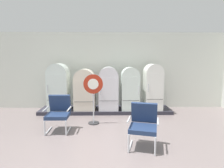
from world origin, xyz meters
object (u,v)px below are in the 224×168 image
at_px(refrigerator_4, 153,85).
at_px(armchair_left, 59,111).
at_px(refrigerator_1, 85,89).
at_px(refrigerator_0, 59,85).
at_px(refrigerator_3, 130,87).
at_px(armchair_right, 143,123).
at_px(refrigerator_2, 109,87).
at_px(sign_stand, 93,98).

bearing_deg(refrigerator_4, armchair_left, -149.96).
relative_size(refrigerator_1, refrigerator_4, 0.89).
xyz_separation_m(refrigerator_0, refrigerator_3, (2.49, 0.01, -0.07)).
height_order(refrigerator_0, armchair_right, refrigerator_0).
bearing_deg(refrigerator_2, sign_stand, -110.91).
relative_size(refrigerator_4, armchair_left, 1.71).
relative_size(refrigerator_1, sign_stand, 0.98).
distance_m(refrigerator_0, refrigerator_2, 1.74).
height_order(refrigerator_1, armchair_left, refrigerator_1).
bearing_deg(sign_stand, refrigerator_2, 69.09).
xyz_separation_m(refrigerator_0, refrigerator_1, (0.91, 0.00, -0.11)).
height_order(refrigerator_1, refrigerator_4, refrigerator_4).
bearing_deg(refrigerator_4, refrigerator_0, -179.49).
xyz_separation_m(refrigerator_2, refrigerator_3, (0.76, -0.01, -0.00)).
height_order(refrigerator_2, armchair_right, refrigerator_2).
distance_m(refrigerator_1, refrigerator_3, 1.58).
bearing_deg(sign_stand, armchair_left, -150.34).
bearing_deg(sign_stand, refrigerator_3, 43.75).
bearing_deg(refrigerator_4, armchair_right, -107.42).
bearing_deg(refrigerator_3, refrigerator_0, -179.80).
bearing_deg(sign_stand, refrigerator_1, 108.76).
distance_m(refrigerator_2, armchair_right, 2.74).
xyz_separation_m(refrigerator_1, sign_stand, (0.39, -1.14, -0.09)).
bearing_deg(refrigerator_1, refrigerator_4, 0.68).
height_order(refrigerator_2, refrigerator_4, refrigerator_4).
bearing_deg(refrigerator_2, armchair_right, -74.12).
relative_size(refrigerator_3, armchair_left, 1.59).
bearing_deg(refrigerator_0, armchair_right, -46.31).
height_order(refrigerator_0, sign_stand, refrigerator_0).
relative_size(refrigerator_0, armchair_left, 1.72).
relative_size(refrigerator_4, sign_stand, 1.10).
height_order(refrigerator_2, refrigerator_3, refrigerator_2).
xyz_separation_m(refrigerator_0, armchair_right, (2.48, -2.59, -0.46)).
relative_size(refrigerator_2, sign_stand, 1.03).
bearing_deg(refrigerator_1, armchair_right, -58.82).
relative_size(refrigerator_3, refrigerator_4, 0.93).
relative_size(refrigerator_0, refrigerator_3, 1.09).
distance_m(refrigerator_3, armchair_left, 2.68).
distance_m(armchair_left, armchair_right, 2.27).
bearing_deg(refrigerator_3, refrigerator_1, -179.73).
relative_size(refrigerator_2, refrigerator_4, 0.94).
bearing_deg(refrigerator_4, refrigerator_2, -179.51).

